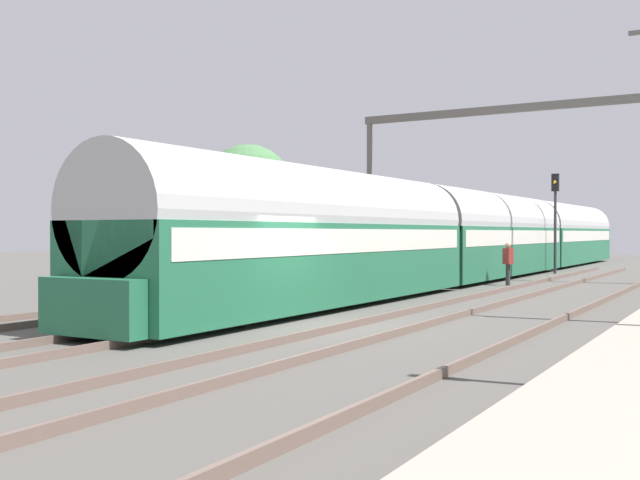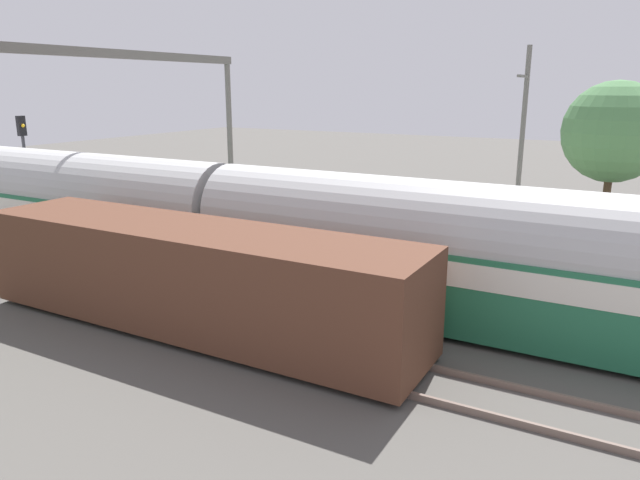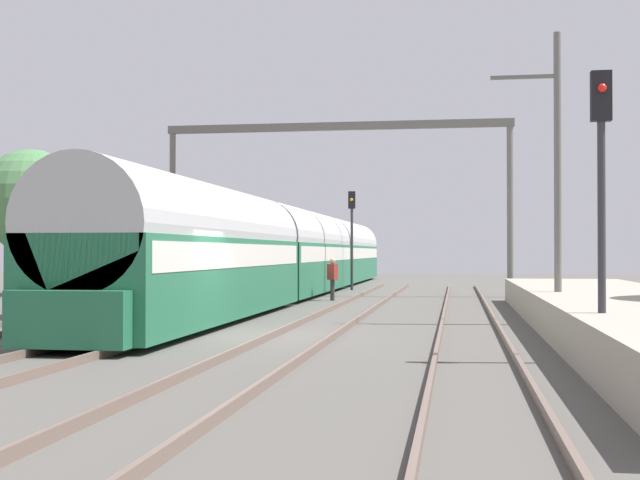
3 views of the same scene
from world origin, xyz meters
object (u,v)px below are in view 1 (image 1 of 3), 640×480
object	(u,v)px
person_crossing	(508,260)
catenary_gantry	(525,148)
railway_signal_far	(555,210)
passenger_train	(490,235)
freight_car	(312,249)

from	to	relation	value
person_crossing	catenary_gantry	xyz separation A→B (m)	(-0.38, 3.90, 4.83)
catenary_gantry	railway_signal_far	bearing A→B (deg)	89.87
passenger_train	catenary_gantry	xyz separation A→B (m)	(1.90, -1.08, 3.89)
passenger_train	catenary_gantry	distance (m)	4.46
freight_car	person_crossing	xyz separation A→B (m)	(6.09, 5.03, -0.44)
passenger_train	freight_car	world-z (taller)	passenger_train
passenger_train	person_crossing	bearing A→B (deg)	-65.32
freight_car	passenger_train	bearing A→B (deg)	69.16
passenger_train	railway_signal_far	world-z (taller)	railway_signal_far
person_crossing	catenary_gantry	bearing A→B (deg)	-48.06
freight_car	person_crossing	distance (m)	7.92
person_crossing	passenger_train	bearing A→B (deg)	-28.96
freight_car	catenary_gantry	world-z (taller)	catenary_gantry
freight_car	catenary_gantry	xyz separation A→B (m)	(5.71, 8.93, 4.39)
passenger_train	freight_car	distance (m)	10.72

